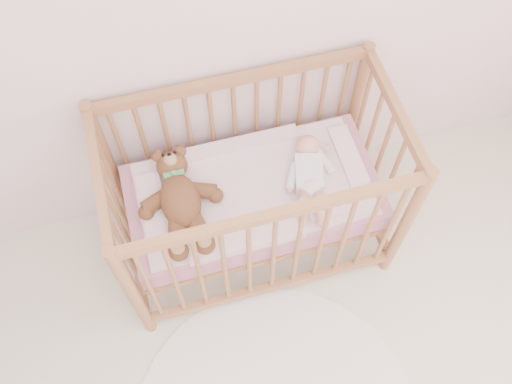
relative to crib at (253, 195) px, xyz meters
name	(u,v)px	position (x,y,z in m)	size (l,w,h in m)	color
wall_back	(203,10)	(-0.09, 0.40, 0.85)	(4.00, 0.02, 2.70)	white
crib	(253,195)	(0.00, 0.00, 0.00)	(1.36, 0.76, 1.00)	#A26744
mattress	(253,197)	(0.00, 0.00, -0.01)	(1.22, 0.62, 0.13)	pink
blanket	(253,189)	(0.00, 0.00, 0.06)	(1.10, 0.58, 0.06)	#E79FB6
baby	(309,172)	(0.27, -0.02, 0.14)	(0.24, 0.51, 0.12)	white
teddy_bear	(181,201)	(-0.35, -0.02, 0.15)	(0.41, 0.59, 0.16)	brown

